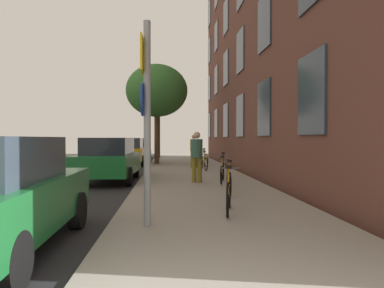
{
  "coord_description": "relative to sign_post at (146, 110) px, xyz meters",
  "views": [
    {
      "loc": [
        0.03,
        -2.12,
        1.61
      ],
      "look_at": [
        0.99,
        12.11,
        1.38
      ],
      "focal_mm": 33.57,
      "sensor_mm": 36.0,
      "label": 1
    }
  ],
  "objects": [
    {
      "name": "ground_plane",
      "position": [
        -2.06,
        11.01,
        -2.09
      ],
      "size": [
        41.8,
        41.8,
        0.0
      ],
      "primitive_type": "plane",
      "color": "#332D28"
    },
    {
      "name": "road_asphalt",
      "position": [
        -4.16,
        11.01,
        -2.08
      ],
      "size": [
        7.0,
        38.0,
        0.01
      ],
      "primitive_type": "cube",
      "color": "#232326",
      "rests_on": "ground"
    },
    {
      "name": "sidewalk",
      "position": [
        1.44,
        11.01,
        -2.03
      ],
      "size": [
        4.2,
        38.0,
        0.12
      ],
      "primitive_type": "cube",
      "color": "gray",
      "rests_on": "ground"
    },
    {
      "name": "building_facade",
      "position": [
        4.03,
        10.51,
        6.0
      ],
      "size": [
        0.56,
        27.0,
        16.15
      ],
      "color": "brown",
      "rests_on": "ground"
    },
    {
      "name": "sign_post",
      "position": [
        0.0,
        0.0,
        0.0
      ],
      "size": [
        0.16,
        0.6,
        3.47
      ],
      "color": "gray",
      "rests_on": "sidewalk"
    },
    {
      "name": "traffic_light",
      "position": [
        -0.38,
        21.32,
        0.58
      ],
      "size": [
        0.43,
        0.24,
        3.73
      ],
      "color": "black",
      "rests_on": "sidewalk"
    },
    {
      "name": "tree_near",
      "position": [
        -0.28,
        15.29,
        2.34
      ],
      "size": [
        3.65,
        3.65,
        5.87
      ],
      "color": "#4C3823",
      "rests_on": "sidewalk"
    },
    {
      "name": "bicycle_0",
      "position": [
        1.59,
        1.0,
        -1.6
      ],
      "size": [
        0.5,
        1.63,
        0.96
      ],
      "color": "black",
      "rests_on": "sidewalk"
    },
    {
      "name": "bicycle_1",
      "position": [
        2.01,
        3.4,
        -1.61
      ],
      "size": [
        0.42,
        1.72,
        0.93
      ],
      "color": "black",
      "rests_on": "sidewalk"
    },
    {
      "name": "bicycle_2",
      "position": [
        2.19,
        5.8,
        -1.62
      ],
      "size": [
        0.51,
        1.57,
        0.9
      ],
      "color": "black",
      "rests_on": "sidewalk"
    },
    {
      "name": "bicycle_3",
      "position": [
        2.59,
        8.2,
        -1.61
      ],
      "size": [
        0.42,
        1.66,
        0.93
      ],
      "color": "black",
      "rests_on": "sidewalk"
    },
    {
      "name": "bicycle_4",
      "position": [
        2.05,
        10.6,
        -1.61
      ],
      "size": [
        0.42,
        1.65,
        0.92
      ],
      "color": "black",
      "rests_on": "sidewalk"
    },
    {
      "name": "bicycle_5",
      "position": [
        2.28,
        13.0,
        -1.6
      ],
      "size": [
        0.49,
        1.61,
        0.96
      ],
      "color": "black",
      "rests_on": "sidewalk"
    },
    {
      "name": "pedestrian_0",
      "position": [
        1.36,
        6.0,
        -0.99
      ],
      "size": [
        0.48,
        0.48,
        1.71
      ],
      "color": "olive",
      "rests_on": "sidewalk"
    },
    {
      "name": "pedestrian_1",
      "position": [
        1.7,
        12.07,
        -1.0
      ],
      "size": [
        0.53,
        0.53,
        1.69
      ],
      "color": "olive",
      "rests_on": "sidewalk"
    },
    {
      "name": "car_1",
      "position": [
        -1.79,
        7.28,
        -1.25
      ],
      "size": [
        1.99,
        4.35,
        1.62
      ],
      "color": "#19662D",
      "rests_on": "road_asphalt"
    },
    {
      "name": "car_2",
      "position": [
        -1.95,
        15.62,
        -1.25
      ],
      "size": [
        1.86,
        4.15,
        1.62
      ],
      "color": "orange",
      "rests_on": "road_asphalt"
    },
    {
      "name": "car_3",
      "position": [
        -2.05,
        23.95,
        -1.25
      ],
      "size": [
        2.0,
        4.18,
        1.62
      ],
      "color": "navy",
      "rests_on": "road_asphalt"
    }
  ]
}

